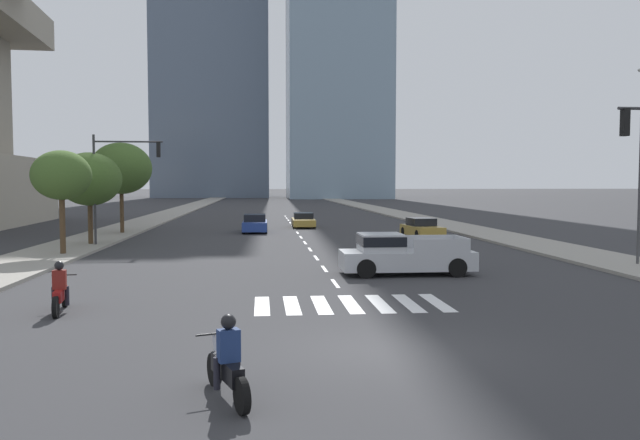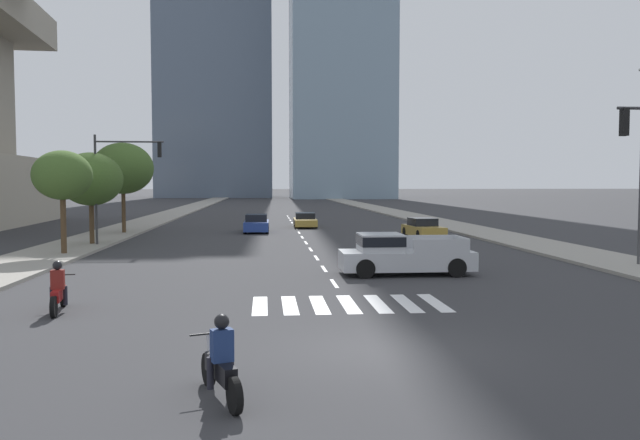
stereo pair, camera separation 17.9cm
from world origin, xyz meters
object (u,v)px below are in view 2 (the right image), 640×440
motorcycle_lead (58,292)px  pickup_truck (400,255)px  sedan_blue_0 (256,224)px  traffic_signal_far (120,170)px  sedan_gold_2 (305,221)px  street_tree_second (91,179)px  street_tree_nearest (62,176)px  street_tree_third (123,168)px  motorcycle_trailing (221,366)px  sedan_gold_1 (423,229)px

motorcycle_lead → pickup_truck: (11.34, 6.46, 0.23)m
sedan_blue_0 → traffic_signal_far: traffic_signal_far is taller
sedan_gold_2 → street_tree_second: street_tree_second is taller
street_tree_second → sedan_blue_0: bearing=45.5°
street_tree_nearest → street_tree_second: (0.00, 5.21, -0.15)m
street_tree_nearest → pickup_truck: bearing=-26.8°
pickup_truck → street_tree_third: 26.88m
sedan_blue_0 → street_tree_nearest: 18.05m
motorcycle_lead → motorcycle_trailing: size_ratio=1.05×
sedan_gold_1 → street_tree_second: street_tree_second is taller
street_tree_second → street_tree_third: (-0.00, 8.43, 0.83)m
sedan_gold_1 → street_tree_third: street_tree_third is taller
sedan_gold_2 → street_tree_second: (-13.56, -14.84, 3.38)m
motorcycle_lead → sedan_gold_1: size_ratio=0.50×
pickup_truck → sedan_blue_0: bearing=-74.9°
street_tree_second → traffic_signal_far: bearing=-14.9°
street_tree_third → sedan_blue_0: bearing=7.7°
traffic_signal_far → motorcycle_trailing: bearing=-74.1°
pickup_truck → sedan_gold_2: 28.01m
sedan_gold_1 → street_tree_nearest: street_tree_nearest is taller
traffic_signal_far → street_tree_second: (-1.78, 0.48, -0.52)m
pickup_truck → sedan_gold_1: 17.77m
motorcycle_trailing → street_tree_nearest: 24.27m
motorcycle_lead → traffic_signal_far: 19.62m
sedan_gold_1 → traffic_signal_far: (-19.15, -4.34, 3.85)m
traffic_signal_far → pickup_truck: bearing=-42.4°
traffic_signal_far → street_tree_second: size_ratio=1.19×
street_tree_second → pickup_truck: bearing=-40.0°
pickup_truck → motorcycle_lead: bearing=29.8°
street_tree_nearest → street_tree_third: (-0.00, 13.64, 0.68)m
sedan_gold_2 → motorcycle_trailing: bearing=-4.7°
motorcycle_trailing → pickup_truck: size_ratio=0.39×
motorcycle_lead → sedan_gold_2: size_ratio=0.48×
traffic_signal_far → street_tree_nearest: traffic_signal_far is taller
sedan_blue_0 → traffic_signal_far: bearing=143.2°
pickup_truck → street_tree_second: size_ratio=1.00×
sedan_gold_1 → sedan_gold_2: (-7.36, 10.98, -0.05)m
motorcycle_lead → motorcycle_trailing: same height
street_tree_nearest → street_tree_third: bearing=90.0°
street_tree_nearest → street_tree_third: street_tree_third is taller
motorcycle_trailing → street_tree_nearest: (-9.42, 22.10, 3.50)m
motorcycle_trailing → sedan_blue_0: bearing=-20.2°
sedan_gold_2 → traffic_signal_far: (-11.78, -15.32, 3.90)m
motorcycle_trailing → sedan_gold_2: motorcycle_trailing is taller
pickup_truck → street_tree_nearest: bearing=-26.6°
sedan_blue_0 → sedan_gold_1: 12.80m
street_tree_nearest → traffic_signal_far: bearing=69.4°
motorcycle_trailing → sedan_blue_0: 37.03m
sedan_gold_2 → traffic_signal_far: traffic_signal_far is taller
sedan_gold_1 → motorcycle_lead: bearing=-40.7°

